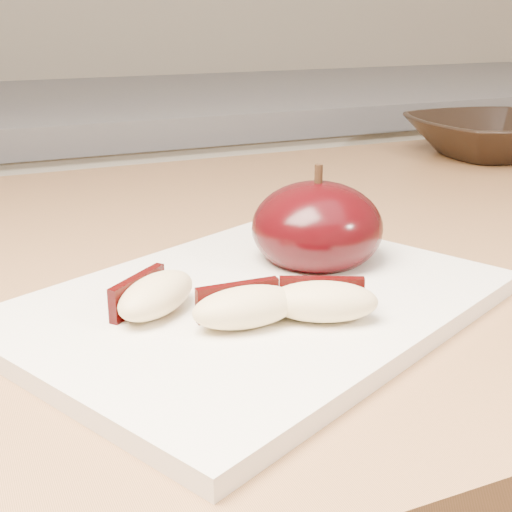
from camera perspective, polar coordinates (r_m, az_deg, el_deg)
name	(u,v)px	position (r m, az deg, el deg)	size (l,w,h in m)	color
back_cabinet	(115,351)	(1.36, -11.20, -7.49)	(2.40, 0.62, 0.94)	silver
cutting_board	(256,304)	(0.43, 0.00, -3.85)	(0.29, 0.21, 0.01)	white
apple_half	(317,227)	(0.49, 4.90, 2.29)	(0.11, 0.11, 0.07)	black
apple_wedge_a	(154,295)	(0.41, -8.14, -3.08)	(0.07, 0.06, 0.02)	beige
apple_wedge_b	(245,306)	(0.39, -0.87, -4.04)	(0.06, 0.03, 0.02)	beige
apple_wedge_c	(323,301)	(0.40, 5.36, -3.57)	(0.07, 0.05, 0.02)	beige
bowl	(492,137)	(0.94, 18.39, 9.05)	(0.20, 0.20, 0.05)	black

